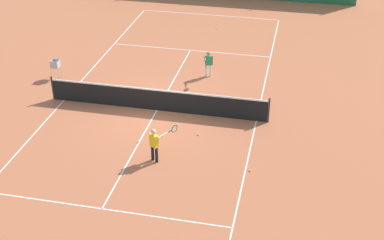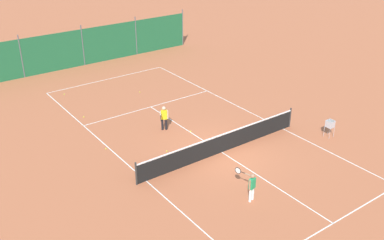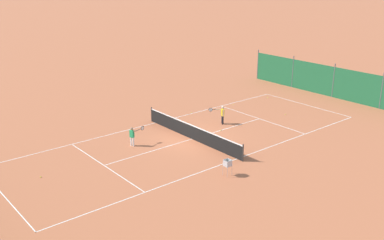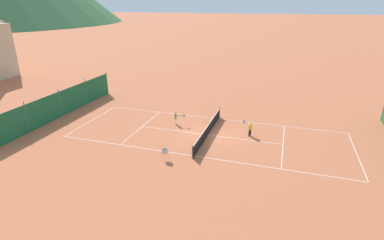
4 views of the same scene
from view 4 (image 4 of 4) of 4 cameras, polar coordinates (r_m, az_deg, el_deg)
The scene contains 14 objects.
ground_plane at distance 26.54m, azimuth 3.07°, elevation -2.84°, with size 600.00×600.00×0.00m, color #B7603D.
court_line_markings at distance 26.54m, azimuth 3.07°, elevation -2.83°, with size 8.25×23.85×0.01m.
tennis_net at distance 26.34m, azimuth 3.09°, elevation -1.85°, with size 9.18×0.08×1.06m.
windscreen_fence_far at distance 33.19m, azimuth -23.77°, elevation 2.79°, with size 17.28×0.08×2.90m.
player_near_baseline at distance 28.55m, azimuth -3.06°, elevation 0.52°, with size 0.41×1.06×1.23m.
player_near_service at distance 26.53m, azimuth 10.96°, elevation -1.44°, with size 0.86×0.90×1.30m.
tennis_ball_service_box at distance 26.06m, azimuth 8.44°, elevation -3.46°, with size 0.07×0.07×0.07m, color #CCE033.
tennis_ball_mid_court at distance 29.89m, azimuth 11.55°, elevation -0.32°, with size 0.07×0.07×0.07m, color #CCE033.
tennis_ball_by_net_right at distance 30.84m, azimuth -14.31°, elevation 0.13°, with size 0.07×0.07×0.07m, color #CCE033.
tennis_ball_by_net_left at distance 29.35m, azimuth 26.21°, elevation -2.62°, with size 0.07×0.07×0.07m, color #CCE033.
tennis_ball_far_corner at distance 28.08m, azimuth 7.20°, elevation -1.50°, with size 0.07×0.07×0.07m, color #CCE033.
tennis_ball_near_corner at distance 25.48m, azimuth 21.93°, elevation -5.50°, with size 0.07×0.07×0.07m, color #CCE033.
tennis_ball_alley_left at distance 29.27m, azimuth 18.99°, elevation -1.58°, with size 0.07×0.07×0.07m, color #CCE033.
ball_hopper at distance 22.29m, azimuth -5.25°, elevation -6.05°, with size 0.36×0.36×0.89m.
Camera 4 is at (-23.44, -5.91, 10.95)m, focal length 28.00 mm.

